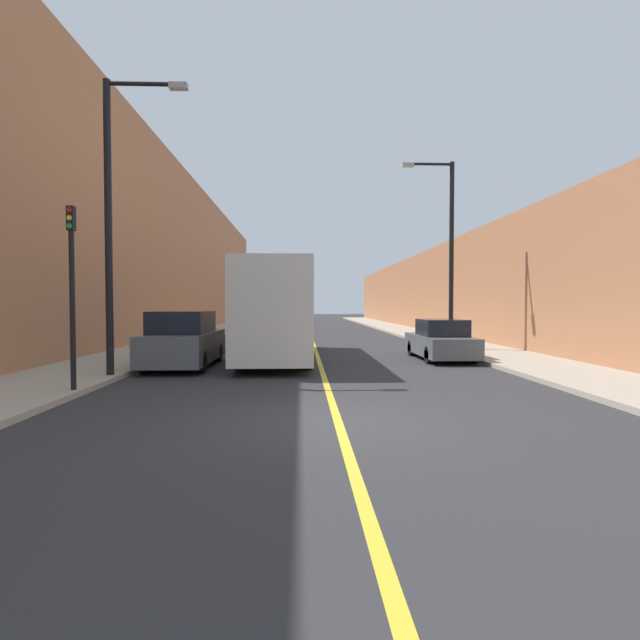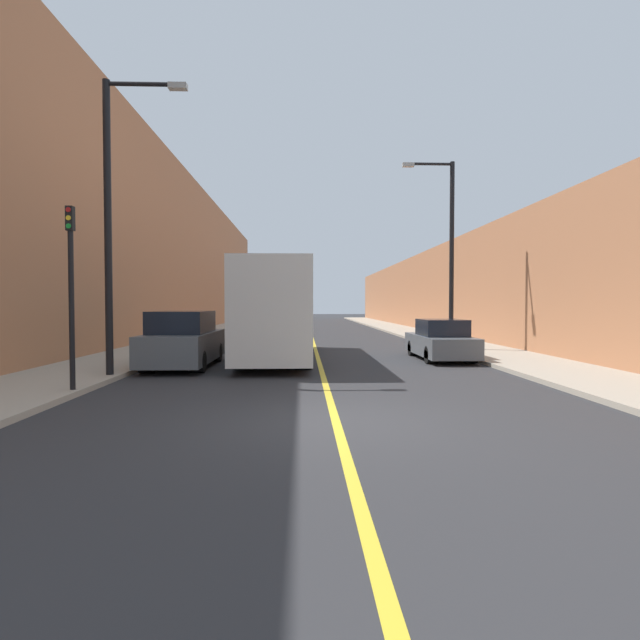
{
  "view_description": "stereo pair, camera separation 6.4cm",
  "coord_description": "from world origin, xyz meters",
  "px_view_note": "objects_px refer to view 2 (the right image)",
  "views": [
    {
      "loc": [
        -0.65,
        -8.72,
        2.07
      ],
      "look_at": [
        0.12,
        11.52,
        1.44
      ],
      "focal_mm": 28.0,
      "sensor_mm": 36.0,
      "label": 1
    },
    {
      "loc": [
        -0.58,
        -8.72,
        2.07
      ],
      "look_at": [
        0.12,
        11.52,
        1.44
      ],
      "focal_mm": 28.0,
      "sensor_mm": 36.0,
      "label": 2
    }
  ],
  "objects_px": {
    "bus": "(278,310)",
    "street_lamp_right": "(448,244)",
    "street_lamp_left": "(114,210)",
    "parked_suv_left": "(184,341)",
    "car_right_near": "(441,341)",
    "traffic_light": "(71,290)"
  },
  "relations": [
    {
      "from": "parked_suv_left",
      "to": "bus",
      "type": "bearing_deg",
      "value": 39.95
    },
    {
      "from": "traffic_light",
      "to": "parked_suv_left",
      "type": "bearing_deg",
      "value": 75.81
    },
    {
      "from": "car_right_near",
      "to": "street_lamp_right",
      "type": "relative_size",
      "value": 0.55
    },
    {
      "from": "bus",
      "to": "street_lamp_left",
      "type": "distance_m",
      "value": 7.25
    },
    {
      "from": "car_right_near",
      "to": "street_lamp_right",
      "type": "distance_m",
      "value": 5.2
    },
    {
      "from": "bus",
      "to": "parked_suv_left",
      "type": "relative_size",
      "value": 2.14
    },
    {
      "from": "parked_suv_left",
      "to": "car_right_near",
      "type": "relative_size",
      "value": 1.1
    },
    {
      "from": "bus",
      "to": "parked_suv_left",
      "type": "distance_m",
      "value": 4.04
    },
    {
      "from": "bus",
      "to": "street_lamp_right",
      "type": "distance_m",
      "value": 8.21
    },
    {
      "from": "street_lamp_right",
      "to": "traffic_light",
      "type": "xyz_separation_m",
      "value": [
        -11.57,
        -10.15,
        -2.3
      ]
    },
    {
      "from": "street_lamp_left",
      "to": "traffic_light",
      "type": "height_order",
      "value": "street_lamp_left"
    },
    {
      "from": "street_lamp_left",
      "to": "traffic_light",
      "type": "bearing_deg",
      "value": -91.73
    },
    {
      "from": "street_lamp_right",
      "to": "bus",
      "type": "bearing_deg",
      "value": -160.9
    },
    {
      "from": "car_right_near",
      "to": "parked_suv_left",
      "type": "bearing_deg",
      "value": -168.0
    },
    {
      "from": "car_right_near",
      "to": "traffic_light",
      "type": "bearing_deg",
      "value": -145.86
    },
    {
      "from": "traffic_light",
      "to": "street_lamp_left",
      "type": "bearing_deg",
      "value": 88.27
    },
    {
      "from": "parked_suv_left",
      "to": "street_lamp_right",
      "type": "height_order",
      "value": "street_lamp_right"
    },
    {
      "from": "street_lamp_right",
      "to": "car_right_near",
      "type": "bearing_deg",
      "value": -110.47
    },
    {
      "from": "street_lamp_right",
      "to": "traffic_light",
      "type": "height_order",
      "value": "street_lamp_right"
    },
    {
      "from": "parked_suv_left",
      "to": "street_lamp_left",
      "type": "distance_m",
      "value": 4.8
    },
    {
      "from": "car_right_near",
      "to": "traffic_light",
      "type": "xyz_separation_m",
      "value": [
        -10.41,
        -7.06,
        1.71
      ]
    },
    {
      "from": "street_lamp_left",
      "to": "traffic_light",
      "type": "xyz_separation_m",
      "value": [
        -0.07,
        -2.44,
        -2.26
      ]
    }
  ]
}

